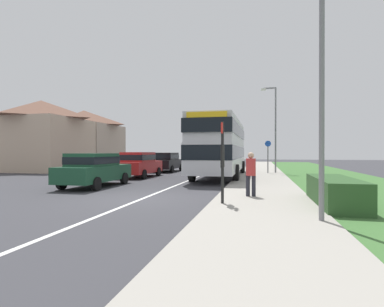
{
  "coord_description": "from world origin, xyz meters",
  "views": [
    {
      "loc": [
        4.12,
        -10.1,
        1.67
      ],
      "look_at": [
        0.63,
        5.23,
        1.6
      ],
      "focal_mm": 28.11,
      "sensor_mm": 36.0,
      "label": 1
    }
  ],
  "objects": [
    {
      "name": "parked_car_dark_green",
      "position": [
        -3.66,
        2.92,
        0.89
      ],
      "size": [
        1.9,
        4.42,
        1.61
      ],
      "color": "#19472D",
      "rests_on": "ground_plane"
    },
    {
      "name": "pedestrian_at_stop",
      "position": [
        3.8,
        0.64,
        0.98
      ],
      "size": [
        0.34,
        0.34,
        1.67
      ],
      "color": "#23232D",
      "rests_on": "ground_plane"
    },
    {
      "name": "parked_car_black",
      "position": [
        -3.72,
        14.37,
        0.9
      ],
      "size": [
        2.01,
        4.52,
        1.62
      ],
      "color": "black",
      "rests_on": "ground_plane"
    },
    {
      "name": "lane_marking_centre",
      "position": [
        0.0,
        8.0,
        0.0
      ],
      "size": [
        0.14,
        60.0,
        0.01
      ],
      "primitive_type": "cube",
      "color": "silver",
      "rests_on": "ground_plane"
    },
    {
      "name": "cycle_route_sign",
      "position": [
        4.67,
        12.81,
        1.43
      ],
      "size": [
        0.44,
        0.08,
        2.52
      ],
      "color": "slate",
      "rests_on": "ground_plane"
    },
    {
      "name": "ground_plane",
      "position": [
        0.0,
        0.0,
        0.0
      ],
      "size": [
        120.0,
        120.0,
        0.0
      ],
      "primitive_type": "plane",
      "color": "#38383D"
    },
    {
      "name": "street_lamp_mid",
      "position": [
        5.13,
        13.47,
        3.83
      ],
      "size": [
        1.14,
        0.2,
        6.58
      ],
      "color": "slate",
      "rests_on": "ground_plane"
    },
    {
      "name": "street_lamp_near",
      "position": [
        5.38,
        -2.8,
        4.22
      ],
      "size": [
        1.14,
        0.2,
        7.35
      ],
      "color": "slate",
      "rests_on": "ground_plane"
    },
    {
      "name": "roadside_hedge",
      "position": [
        6.3,
        -0.37,
        0.45
      ],
      "size": [
        1.1,
        3.56,
        0.9
      ],
      "primitive_type": "cube",
      "color": "#2D5128",
      "rests_on": "ground_plane"
    },
    {
      "name": "pavement_near_side",
      "position": [
        4.2,
        6.0,
        0.06
      ],
      "size": [
        3.2,
        68.0,
        0.12
      ],
      "primitive_type": "cube",
      "color": "#9E998E",
      "rests_on": "ground_plane"
    },
    {
      "name": "double_decker_bus",
      "position": [
        1.57,
        9.51,
        2.14
      ],
      "size": [
        2.8,
        10.62,
        3.7
      ],
      "color": "#BCBCC1",
      "rests_on": "ground_plane"
    },
    {
      "name": "parked_car_red",
      "position": [
        -3.74,
        8.54,
        0.92
      ],
      "size": [
        1.9,
        4.35,
        1.67
      ],
      "color": "#B21E1E",
      "rests_on": "ground_plane"
    },
    {
      "name": "bus_stop_sign",
      "position": [
        3.0,
        -1.0,
        1.54
      ],
      "size": [
        0.09,
        0.52,
        2.6
      ],
      "color": "black",
      "rests_on": "ground_plane"
    },
    {
      "name": "grass_verge_seaward",
      "position": [
        8.5,
        6.0,
        0.04
      ],
      "size": [
        6.0,
        68.0,
        0.08
      ],
      "primitive_type": "cube",
      "color": "#3D6B33",
      "rests_on": "ground_plane"
    },
    {
      "name": "house_terrace_far_side",
      "position": [
        -15.16,
        16.58,
        3.17
      ],
      "size": [
        7.03,
        13.25,
        6.33
      ],
      "color": "#C1A88E",
      "rests_on": "ground_plane"
    }
  ]
}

